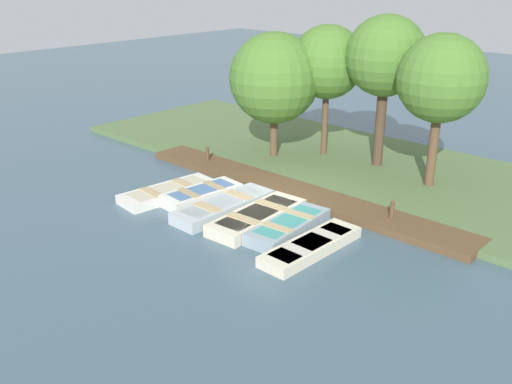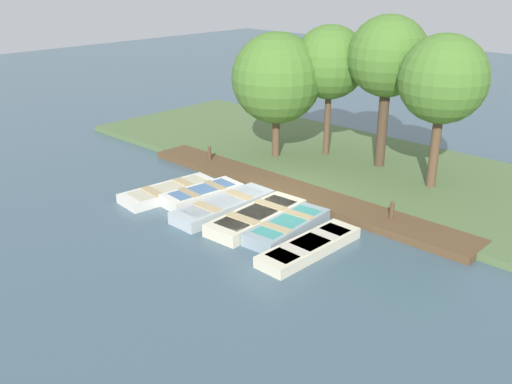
{
  "view_description": "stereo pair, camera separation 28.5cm",
  "coord_description": "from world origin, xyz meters",
  "px_view_note": "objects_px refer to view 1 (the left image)",
  "views": [
    {
      "loc": [
        12.92,
        11.3,
        7.27
      ],
      "look_at": [
        0.65,
        0.08,
        0.65
      ],
      "focal_mm": 40.0,
      "sensor_mm": 36.0,
      "label": 1
    },
    {
      "loc": [
        12.72,
        11.51,
        7.27
      ],
      "look_at": [
        0.65,
        0.08,
        0.65
      ],
      "focal_mm": 40.0,
      "sensor_mm": 36.0,
      "label": 2
    }
  ],
  "objects_px": {
    "rowboat_5": "(311,246)",
    "park_tree_far_left": "(274,78)",
    "rowboat_1": "(202,195)",
    "park_tree_center": "(386,57)",
    "rowboat_2": "(224,206)",
    "mooring_post_far": "(392,212)",
    "rowboat_3": "(257,217)",
    "park_tree_left": "(327,62)",
    "rowboat_4": "(288,226)",
    "rowboat_0": "(169,192)",
    "park_tree_right": "(441,79)",
    "mooring_post_near": "(208,156)"
  },
  "relations": [
    {
      "from": "rowboat_5",
      "to": "park_tree_far_left",
      "type": "relative_size",
      "value": 0.68
    },
    {
      "from": "rowboat_1",
      "to": "rowboat_5",
      "type": "distance_m",
      "value": 4.92
    },
    {
      "from": "rowboat_1",
      "to": "park_tree_center",
      "type": "xyz_separation_m",
      "value": [
        -6.58,
        2.67,
        4.03
      ]
    },
    {
      "from": "rowboat_2",
      "to": "park_tree_center",
      "type": "xyz_separation_m",
      "value": [
        -6.77,
        1.44,
        4.04
      ]
    },
    {
      "from": "rowboat_2",
      "to": "mooring_post_far",
      "type": "xyz_separation_m",
      "value": [
        -2.74,
        4.38,
        0.2
      ]
    },
    {
      "from": "rowboat_3",
      "to": "park_tree_left",
      "type": "xyz_separation_m",
      "value": [
        -6.41,
        -2.23,
        3.64
      ]
    },
    {
      "from": "rowboat_4",
      "to": "park_tree_far_left",
      "type": "height_order",
      "value": "park_tree_far_left"
    },
    {
      "from": "rowboat_0",
      "to": "park_tree_right",
      "type": "xyz_separation_m",
      "value": [
        -6.41,
        6.23,
        3.7
      ]
    },
    {
      "from": "mooring_post_near",
      "to": "rowboat_2",
      "type": "bearing_deg",
      "value": 53.3
    },
    {
      "from": "park_tree_center",
      "to": "park_tree_right",
      "type": "distance_m",
      "value": 2.59
    },
    {
      "from": "mooring_post_far",
      "to": "park_tree_right",
      "type": "bearing_deg",
      "value": -171.93
    },
    {
      "from": "rowboat_3",
      "to": "rowboat_4",
      "type": "relative_size",
      "value": 1.14
    },
    {
      "from": "rowboat_0",
      "to": "park_tree_left",
      "type": "xyz_separation_m",
      "value": [
        -6.83,
        1.44,
        3.68
      ]
    },
    {
      "from": "rowboat_1",
      "to": "park_tree_right",
      "type": "xyz_separation_m",
      "value": [
        -5.9,
        5.14,
        3.65
      ]
    },
    {
      "from": "rowboat_5",
      "to": "mooring_post_near",
      "type": "height_order",
      "value": "mooring_post_near"
    },
    {
      "from": "mooring_post_far",
      "to": "rowboat_1",
      "type": "bearing_deg",
      "value": -65.57
    },
    {
      "from": "rowboat_3",
      "to": "mooring_post_far",
      "type": "distance_m",
      "value": 4.03
    },
    {
      "from": "mooring_post_near",
      "to": "park_tree_far_left",
      "type": "relative_size",
      "value": 0.16
    },
    {
      "from": "rowboat_0",
      "to": "mooring_post_near",
      "type": "relative_size",
      "value": 4.38
    },
    {
      "from": "rowboat_0",
      "to": "mooring_post_far",
      "type": "xyz_separation_m",
      "value": [
        -3.06,
        6.71,
        0.24
      ]
    },
    {
      "from": "rowboat_0",
      "to": "rowboat_5",
      "type": "height_order",
      "value": "rowboat_5"
    },
    {
      "from": "rowboat_1",
      "to": "rowboat_5",
      "type": "bearing_deg",
      "value": 90.77
    },
    {
      "from": "rowboat_3",
      "to": "rowboat_2",
      "type": "bearing_deg",
      "value": -88.82
    },
    {
      "from": "rowboat_4",
      "to": "rowboat_5",
      "type": "height_order",
      "value": "rowboat_4"
    },
    {
      "from": "rowboat_2",
      "to": "park_tree_far_left",
      "type": "distance_m",
      "value": 6.26
    },
    {
      "from": "rowboat_2",
      "to": "park_tree_center",
      "type": "bearing_deg",
      "value": 168.61
    },
    {
      "from": "rowboat_4",
      "to": "park_tree_right",
      "type": "relative_size",
      "value": 0.58
    },
    {
      "from": "rowboat_5",
      "to": "park_tree_right",
      "type": "distance_m",
      "value": 7.37
    },
    {
      "from": "rowboat_5",
      "to": "park_tree_right",
      "type": "xyz_separation_m",
      "value": [
        -6.37,
        0.23,
        3.7
      ]
    },
    {
      "from": "mooring_post_near",
      "to": "park_tree_right",
      "type": "bearing_deg",
      "value": 113.85
    },
    {
      "from": "rowboat_0",
      "to": "rowboat_2",
      "type": "xyz_separation_m",
      "value": [
        -0.32,
        2.33,
        0.04
      ]
    },
    {
      "from": "rowboat_2",
      "to": "mooring_post_near",
      "type": "bearing_deg",
      "value": -126.1
    },
    {
      "from": "rowboat_0",
      "to": "mooring_post_near",
      "type": "distance_m",
      "value": 3.35
    },
    {
      "from": "rowboat_1",
      "to": "mooring_post_far",
      "type": "bearing_deg",
      "value": 120.63
    },
    {
      "from": "rowboat_5",
      "to": "mooring_post_near",
      "type": "bearing_deg",
      "value": -111.04
    },
    {
      "from": "mooring_post_far",
      "to": "park_tree_center",
      "type": "height_order",
      "value": "park_tree_center"
    },
    {
      "from": "mooring_post_near",
      "to": "mooring_post_far",
      "type": "xyz_separation_m",
      "value": [
        0.0,
        8.06,
        0.0
      ]
    },
    {
      "from": "park_tree_center",
      "to": "park_tree_far_left",
      "type": "bearing_deg",
      "value": -63.85
    },
    {
      "from": "rowboat_5",
      "to": "park_tree_left",
      "type": "xyz_separation_m",
      "value": [
        -6.79,
        -4.56,
        3.68
      ]
    },
    {
      "from": "rowboat_3",
      "to": "rowboat_5",
      "type": "xyz_separation_m",
      "value": [
        0.38,
        2.33,
        -0.04
      ]
    },
    {
      "from": "rowboat_4",
      "to": "park_tree_left",
      "type": "bearing_deg",
      "value": -156.94
    },
    {
      "from": "rowboat_1",
      "to": "rowboat_2",
      "type": "xyz_separation_m",
      "value": [
        0.19,
        1.23,
        -0.01
      ]
    },
    {
      "from": "rowboat_0",
      "to": "mooring_post_near",
      "type": "height_order",
      "value": "mooring_post_near"
    },
    {
      "from": "park_tree_left",
      "to": "rowboat_3",
      "type": "bearing_deg",
      "value": 19.22
    },
    {
      "from": "rowboat_1",
      "to": "park_tree_center",
      "type": "distance_m",
      "value": 8.17
    },
    {
      "from": "mooring_post_near",
      "to": "park_tree_right",
      "type": "height_order",
      "value": "park_tree_right"
    },
    {
      "from": "rowboat_4",
      "to": "mooring_post_near",
      "type": "height_order",
      "value": "mooring_post_near"
    },
    {
      "from": "rowboat_1",
      "to": "mooring_post_near",
      "type": "relative_size",
      "value": 3.56
    },
    {
      "from": "park_tree_far_left",
      "to": "mooring_post_near",
      "type": "bearing_deg",
      "value": -33.05
    },
    {
      "from": "rowboat_1",
      "to": "park_tree_left",
      "type": "bearing_deg",
      "value": -176.9
    }
  ]
}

